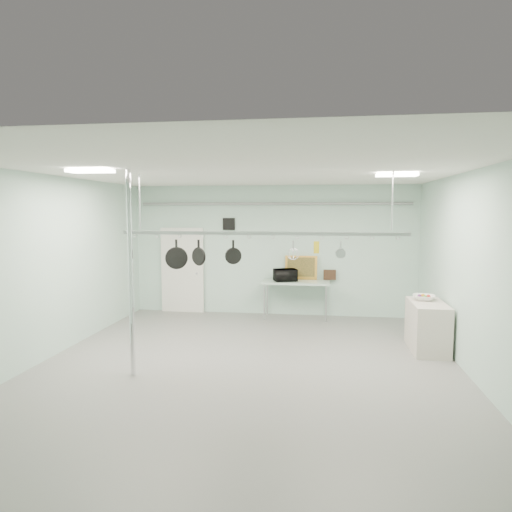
% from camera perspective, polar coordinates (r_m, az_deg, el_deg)
% --- Properties ---
extents(floor, '(8.00, 8.00, 0.00)m').
position_cam_1_polar(floor, '(7.73, -1.20, -13.76)').
color(floor, gray).
rests_on(floor, ground).
extents(ceiling, '(7.00, 8.00, 0.02)m').
position_cam_1_polar(ceiling, '(7.32, -1.25, 10.51)').
color(ceiling, silver).
rests_on(ceiling, back_wall).
extents(back_wall, '(7.00, 0.02, 3.20)m').
position_cam_1_polar(back_wall, '(11.29, 2.10, 0.70)').
color(back_wall, '#A9CABE').
rests_on(back_wall, floor).
extents(right_wall, '(0.02, 8.00, 3.20)m').
position_cam_1_polar(right_wall, '(7.61, 25.68, -2.23)').
color(right_wall, '#A9CABE').
rests_on(right_wall, floor).
extents(door, '(1.10, 0.10, 2.20)m').
position_cam_1_polar(door, '(11.77, -9.15, -1.86)').
color(door, silver).
rests_on(door, floor).
extents(wall_vent, '(0.30, 0.04, 0.30)m').
position_cam_1_polar(wall_vent, '(11.40, -3.42, 4.02)').
color(wall_vent, black).
rests_on(wall_vent, back_wall).
extents(conduit_pipe, '(6.60, 0.07, 0.07)m').
position_cam_1_polar(conduit_pipe, '(11.16, 2.07, 6.56)').
color(conduit_pipe, gray).
rests_on(conduit_pipe, back_wall).
extents(chrome_pole, '(0.08, 0.08, 3.20)m').
position_cam_1_polar(chrome_pole, '(7.27, -15.37, -2.22)').
color(chrome_pole, silver).
rests_on(chrome_pole, floor).
extents(prep_table, '(1.60, 0.70, 0.91)m').
position_cam_1_polar(prep_table, '(10.95, 4.99, -3.52)').
color(prep_table, '#A4C1B1').
rests_on(prep_table, floor).
extents(side_cabinet, '(0.60, 1.20, 0.90)m').
position_cam_1_polar(side_cabinet, '(9.06, 20.63, -8.25)').
color(side_cabinet, beige).
rests_on(side_cabinet, floor).
extents(pot_rack, '(4.80, 0.06, 1.00)m').
position_cam_1_polar(pot_rack, '(7.57, 0.63, 3.07)').
color(pot_rack, '#B7B7BC').
rests_on(pot_rack, ceiling).
extents(light_panel_left, '(0.65, 0.30, 0.05)m').
position_cam_1_polar(light_panel_left, '(7.27, -20.01, 9.97)').
color(light_panel_left, white).
rests_on(light_panel_left, ceiling).
extents(light_panel_right, '(0.65, 0.30, 0.05)m').
position_cam_1_polar(light_panel_right, '(7.91, 17.18, 9.68)').
color(light_panel_right, white).
rests_on(light_panel_right, ceiling).
extents(microwave, '(0.61, 0.51, 0.29)m').
position_cam_1_polar(microwave, '(10.90, 3.69, -2.39)').
color(microwave, black).
rests_on(microwave, prep_table).
extents(coffee_canister, '(0.17, 0.17, 0.18)m').
position_cam_1_polar(coffee_canister, '(10.95, 4.72, -2.66)').
color(coffee_canister, silver).
rests_on(coffee_canister, prep_table).
extents(painting_large, '(0.78, 0.16, 0.58)m').
position_cam_1_polar(painting_large, '(11.19, 5.65, -1.45)').
color(painting_large, gold).
rests_on(painting_large, prep_table).
extents(painting_small, '(0.30, 0.10, 0.25)m').
position_cam_1_polar(painting_small, '(11.20, 9.20, -2.34)').
color(painting_small, black).
rests_on(painting_small, prep_table).
extents(fruit_bowl, '(0.49, 0.49, 0.10)m').
position_cam_1_polar(fruit_bowl, '(9.16, 20.25, -4.90)').
color(fruit_bowl, white).
rests_on(fruit_bowl, side_cabinet).
extents(skillet_left, '(0.38, 0.17, 0.50)m').
position_cam_1_polar(skillet_left, '(7.92, -9.92, 0.25)').
color(skillet_left, black).
rests_on(skillet_left, pot_rack).
extents(skillet_mid, '(0.30, 0.21, 0.42)m').
position_cam_1_polar(skillet_mid, '(7.81, -7.18, 0.50)').
color(skillet_mid, black).
rests_on(skillet_mid, pot_rack).
extents(skillet_right, '(0.28, 0.15, 0.38)m').
position_cam_1_polar(skillet_right, '(7.67, -2.86, 0.59)').
color(skillet_right, black).
rests_on(skillet_right, pot_rack).
extents(whisk, '(0.21, 0.21, 0.36)m').
position_cam_1_polar(whisk, '(7.54, 4.66, 0.57)').
color(whisk, silver).
rests_on(whisk, pot_rack).
extents(grater, '(0.09, 0.04, 0.22)m').
position_cam_1_polar(grater, '(7.52, 7.56, 1.07)').
color(grater, '#D0D719').
rests_on(grater, pot_rack).
extents(saucepan, '(0.18, 0.13, 0.30)m').
position_cam_1_polar(saucepan, '(7.53, 10.54, 0.73)').
color(saucepan, '#B1B1B6').
rests_on(saucepan, pot_rack).
extents(fruit_cluster, '(0.24, 0.24, 0.09)m').
position_cam_1_polar(fruit_cluster, '(9.15, 20.26, -4.65)').
color(fruit_cluster, '#A9180F').
rests_on(fruit_cluster, fruit_bowl).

